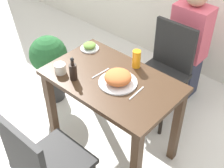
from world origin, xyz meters
The scene contains 13 objects.
ground_plane centered at (0.00, 0.00, 0.00)m, with size 16.00×16.00×0.00m, color silver.
dining_table centered at (0.00, 0.00, 0.62)m, with size 1.00×0.61×0.76m.
chair_near centered at (0.06, -0.72, 0.52)m, with size 0.42×0.42×0.91m.
chair_far centered at (0.04, 0.67, 0.52)m, with size 0.42×0.42×0.91m.
food_plate centered at (0.06, -0.01, 0.80)m, with size 0.28×0.28×0.10m.
side_plate centered at (-0.40, 0.17, 0.78)m, with size 0.15×0.15×0.06m.
drink_cup centered at (-0.34, -0.20, 0.80)m, with size 0.09×0.09×0.08m.
juice_glass centered at (0.04, 0.24, 0.83)m, with size 0.06×0.06×0.14m.
sauce_bottle centered at (-0.21, -0.19, 0.83)m, with size 0.06×0.06×0.19m.
fork_utensil centered at (-0.11, -0.01, 0.76)m, with size 0.02×0.17×0.00m.
spoon_utensil centered at (0.23, -0.01, 0.76)m, with size 0.02×0.17×0.00m.
potted_plant_left centered at (-0.89, 0.10, 0.45)m, with size 0.36×0.36×0.71m.
person_figure centered at (0.03, 1.06, 0.58)m, with size 0.34×0.22×1.17m.
Camera 1 is at (1.19, -1.33, 2.17)m, focal length 50.00 mm.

